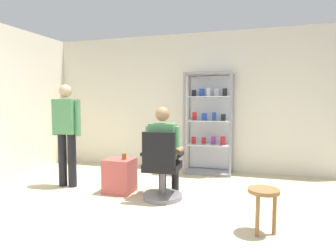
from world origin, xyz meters
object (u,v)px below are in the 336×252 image
object	(u,v)px
wooden_stool	(264,198)
storage_crate	(120,176)
tea_glass	(124,156)
display_cabinet_main	(209,122)
seated_shopkeeper	(164,147)
office_chair	(162,172)
standing_customer	(66,129)

from	to	relation	value
wooden_stool	storage_crate	bearing A→B (deg)	158.17
tea_glass	wooden_stool	bearing A→B (deg)	-22.27
display_cabinet_main	seated_shopkeeper	bearing A→B (deg)	-103.44
display_cabinet_main	seated_shopkeeper	world-z (taller)	display_cabinet_main
wooden_stool	display_cabinet_main	bearing A→B (deg)	111.31
office_chair	standing_customer	bearing A→B (deg)	173.86
tea_glass	display_cabinet_main	bearing A→B (deg)	58.73
standing_customer	wooden_stool	world-z (taller)	standing_customer
wooden_stool	seated_shopkeeper	bearing A→B (deg)	147.89
office_chair	wooden_stool	xyz separation A→B (m)	(1.32, -0.68, -0.02)
tea_glass	standing_customer	xyz separation A→B (m)	(-1.02, 0.05, 0.38)
office_chair	wooden_stool	world-z (taller)	office_chair
seated_shopkeeper	storage_crate	xyz separation A→B (m)	(-0.70, -0.02, -0.46)
tea_glass	wooden_stool	size ratio (longest dim) A/B	0.19
office_chair	wooden_stool	size ratio (longest dim) A/B	2.04
display_cabinet_main	tea_glass	bearing A→B (deg)	-121.27
office_chair	wooden_stool	distance (m)	1.49
tea_glass	standing_customer	distance (m)	1.09
storage_crate	seated_shopkeeper	bearing A→B (deg)	1.99
storage_crate	wooden_stool	world-z (taller)	storage_crate
standing_customer	office_chair	bearing A→B (deg)	-6.14
storage_crate	wooden_stool	bearing A→B (deg)	-21.83
wooden_stool	standing_customer	bearing A→B (deg)	164.00
display_cabinet_main	tea_glass	size ratio (longest dim) A/B	20.93
storage_crate	tea_glass	size ratio (longest dim) A/B	5.59
office_chair	storage_crate	size ratio (longest dim) A/B	1.89
storage_crate	tea_glass	xyz separation A→B (m)	(0.08, -0.02, 0.30)
seated_shopkeeper	wooden_stool	size ratio (longest dim) A/B	2.74
seated_shopkeeper	standing_customer	xyz separation A→B (m)	(-1.64, 0.01, 0.22)
tea_glass	wooden_stool	xyz separation A→B (m)	(1.95, -0.80, -0.18)
storage_crate	tea_glass	bearing A→B (deg)	-10.74
standing_customer	tea_glass	bearing A→B (deg)	-3.03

